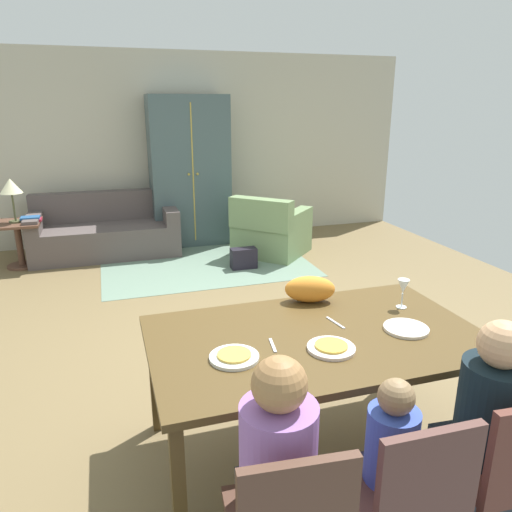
# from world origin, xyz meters

# --- Properties ---
(ground_plane) EXTENTS (7.11, 6.17, 0.02)m
(ground_plane) POSITION_xyz_m (0.00, 0.49, -0.01)
(ground_plane) COLOR brown
(back_wall) EXTENTS (7.11, 0.10, 2.70)m
(back_wall) POSITION_xyz_m (0.00, 3.62, 1.35)
(back_wall) COLOR #BAB39E
(back_wall) RESTS_ON ground_plane
(dining_table) EXTENTS (1.83, 1.08, 0.76)m
(dining_table) POSITION_xyz_m (-0.05, -1.49, 0.70)
(dining_table) COLOR #4E3A1B
(dining_table) RESTS_ON ground_plane
(plate_near_man) EXTENTS (0.25, 0.25, 0.02)m
(plate_near_man) POSITION_xyz_m (-0.55, -1.61, 0.77)
(plate_near_man) COLOR white
(plate_near_man) RESTS_ON dining_table
(pizza_near_man) EXTENTS (0.17, 0.17, 0.01)m
(pizza_near_man) POSITION_xyz_m (-0.55, -1.61, 0.78)
(pizza_near_man) COLOR gold
(pizza_near_man) RESTS_ON plate_near_man
(plate_near_child) EXTENTS (0.25, 0.25, 0.02)m
(plate_near_child) POSITION_xyz_m (-0.05, -1.67, 0.77)
(plate_near_child) COLOR white
(plate_near_child) RESTS_ON dining_table
(pizza_near_child) EXTENTS (0.17, 0.17, 0.01)m
(pizza_near_child) POSITION_xyz_m (-0.05, -1.67, 0.78)
(pizza_near_child) COLOR gold
(pizza_near_child) RESTS_ON plate_near_child
(plate_near_woman) EXTENTS (0.25, 0.25, 0.02)m
(plate_near_woman) POSITION_xyz_m (0.45, -1.59, 0.77)
(plate_near_woman) COLOR silver
(plate_near_woman) RESTS_ON dining_table
(wine_glass) EXTENTS (0.07, 0.07, 0.19)m
(wine_glass) POSITION_xyz_m (0.61, -1.31, 0.89)
(wine_glass) COLOR silver
(wine_glass) RESTS_ON dining_table
(fork) EXTENTS (0.04, 0.15, 0.01)m
(fork) POSITION_xyz_m (-0.32, -1.54, 0.76)
(fork) COLOR silver
(fork) RESTS_ON dining_table
(knife) EXTENTS (0.04, 0.17, 0.01)m
(knife) POSITION_xyz_m (0.12, -1.39, 0.76)
(knife) COLOR silver
(knife) RESTS_ON dining_table
(person_man) EXTENTS (0.30, 0.41, 1.11)m
(person_man) POSITION_xyz_m (-0.55, -2.22, 0.51)
(person_man) COLOR #2F3847
(person_man) RESTS_ON ground_plane
(dining_chair_child) EXTENTS (0.43, 0.43, 0.87)m
(dining_chair_child) POSITION_xyz_m (-0.05, -2.39, 0.49)
(dining_chair_child) COLOR brown
(dining_chair_child) RESTS_ON ground_plane
(person_child) EXTENTS (0.22, 0.29, 0.92)m
(person_child) POSITION_xyz_m (-0.05, -2.22, 0.43)
(person_child) COLOR #2F2D4B
(person_child) RESTS_ON ground_plane
(dining_chair_woman) EXTENTS (0.45, 0.45, 0.87)m
(dining_chair_woman) POSITION_xyz_m (0.45, -2.39, 0.49)
(dining_chair_woman) COLOR brown
(dining_chair_woman) RESTS_ON ground_plane
(person_woman) EXTENTS (0.30, 0.41, 1.11)m
(person_woman) POSITION_xyz_m (0.46, -2.22, 0.51)
(person_woman) COLOR #283343
(person_woman) RESTS_ON ground_plane
(cat) EXTENTS (0.35, 0.25, 0.17)m
(cat) POSITION_xyz_m (0.10, -1.05, 0.84)
(cat) COLOR orange
(cat) RESTS_ON dining_table
(area_rug) EXTENTS (2.60, 1.80, 0.01)m
(area_rug) POSITION_xyz_m (0.07, 2.14, 0.00)
(area_rug) COLOR slate
(area_rug) RESTS_ON ground_plane
(couch) EXTENTS (1.91, 0.86, 0.82)m
(couch) POSITION_xyz_m (-1.13, 3.00, 0.30)
(couch) COLOR #524845
(couch) RESTS_ON ground_plane
(armchair) EXTENTS (1.21, 1.21, 0.82)m
(armchair) POSITION_xyz_m (1.00, 2.30, 0.32)
(armchair) COLOR #6F895A
(armchair) RESTS_ON ground_plane
(armoire) EXTENTS (1.10, 0.59, 2.10)m
(armoire) POSITION_xyz_m (0.09, 3.23, 1.05)
(armoire) COLOR #415456
(armoire) RESTS_ON ground_plane
(side_table) EXTENTS (0.56, 0.56, 0.58)m
(side_table) POSITION_xyz_m (-2.17, 2.74, 0.38)
(side_table) COLOR brown
(side_table) RESTS_ON ground_plane
(table_lamp) EXTENTS (0.26, 0.26, 0.54)m
(table_lamp) POSITION_xyz_m (-2.17, 2.74, 1.01)
(table_lamp) COLOR #4A4D2F
(table_lamp) RESTS_ON side_table
(book_lower) EXTENTS (0.22, 0.16, 0.03)m
(book_lower) POSITION_xyz_m (-1.99, 2.75, 0.59)
(book_lower) COLOR maroon
(book_lower) RESTS_ON side_table
(book_upper) EXTENTS (0.22, 0.16, 0.03)m
(book_upper) POSITION_xyz_m (-2.01, 2.75, 0.62)
(book_upper) COLOR #24528A
(book_upper) RESTS_ON book_lower
(handbag) EXTENTS (0.32, 0.16, 0.26)m
(handbag) POSITION_xyz_m (0.49, 1.84, 0.13)
(handbag) COLOR black
(handbag) RESTS_ON ground_plane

